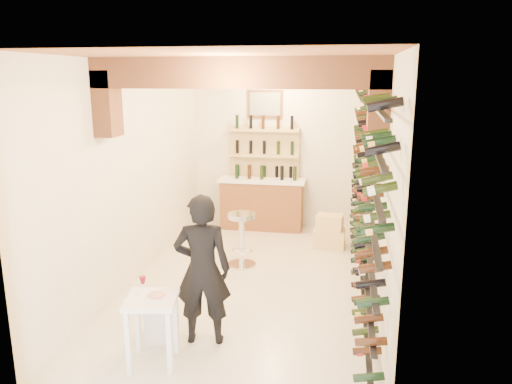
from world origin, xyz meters
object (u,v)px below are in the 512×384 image
crate_lower (329,238)px  person (202,270)px  white_stool (160,320)px  back_counter (262,202)px  tasting_table (152,310)px  chrome_barstool (242,236)px  wine_rack (362,184)px

crate_lower → person: bearing=-110.6°
white_stool → person: size_ratio=0.25×
person → crate_lower: 3.79m
back_counter → crate_lower: bearing=-33.6°
tasting_table → chrome_barstool: tasting_table is taller
back_counter → crate_lower: 1.68m
person → crate_lower: bearing=-120.2°
tasting_table → chrome_barstool: bearing=72.5°
crate_lower → white_stool: bearing=-117.5°
back_counter → white_stool: size_ratio=3.86×
white_stool → chrome_barstool: 2.42m
tasting_table → crate_lower: size_ratio=1.66×
tasting_table → wine_rack: bearing=36.1°
crate_lower → tasting_table: bearing=-113.0°
chrome_barstool → crate_lower: 1.82m
tasting_table → person: (0.40, 0.54, 0.26)m
wine_rack → crate_lower: bearing=104.9°
crate_lower → back_counter: bearing=146.4°
tasting_table → person: 0.71m
wine_rack → chrome_barstool: size_ratio=6.49×
white_stool → chrome_barstool: bearing=78.5°
tasting_table → chrome_barstool: 2.89m
person → back_counter: bearing=-98.8°
person → chrome_barstool: (-0.04, 2.33, -0.36)m
wine_rack → white_stool: (-2.29, -1.78, -1.33)m
back_counter → white_stool: 4.46m
white_stool → wine_rack: bearing=37.8°
wine_rack → white_stool: size_ratio=12.93×
tasting_table → crate_lower: tasting_table is taller
tasting_table → back_counter: bearing=75.7°
back_counter → chrome_barstool: back_counter is taller
white_stool → person: (0.52, 0.03, 0.65)m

